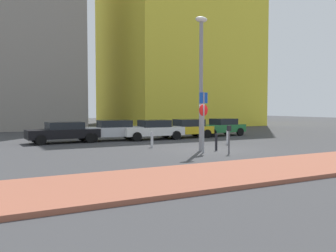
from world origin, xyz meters
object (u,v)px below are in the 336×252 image
object	(u,v)px
parked_car_white	(153,129)
traffic_bollard_mid	(228,137)
parking_meter	(229,136)
street_lamp	(201,73)
traffic_bollard_near	(152,140)
parked_car_yellow	(187,128)
parked_car_black	(63,132)
parked_car_green	(221,127)
traffic_bollard_far	(216,142)
parked_car_silver	(112,130)
parking_sign_post	(203,115)

from	to	relation	value
parked_car_white	traffic_bollard_mid	distance (m)	5.94
parking_meter	traffic_bollard_mid	xyz separation A→B (m)	(2.77, 3.75, -0.47)
parking_meter	street_lamp	xyz separation A→B (m)	(-0.53, 1.75, 3.25)
traffic_bollard_near	traffic_bollard_mid	distance (m)	4.97
parked_car_yellow	traffic_bollard_near	world-z (taller)	parked_car_yellow
parked_car_black	parked_car_green	world-z (taller)	parked_car_green
traffic_bollard_far	parked_car_green	bearing A→B (deg)	52.38
parked_car_silver	street_lamp	distance (m)	8.86
parked_car_green	traffic_bollard_mid	size ratio (longest dim) A/B	4.77
parked_car_green	traffic_bollard_far	size ratio (longest dim) A/B	4.73
parked_car_green	traffic_bollard_far	xyz separation A→B (m)	(-6.21, -8.06, -0.27)
street_lamp	traffic_bollard_far	distance (m)	3.82
parked_car_black	street_lamp	bearing A→B (deg)	-54.57
parking_meter	traffic_bollard_near	size ratio (longest dim) A/B	1.54
parked_car_white	traffic_bollard_far	distance (m)	7.58
parked_car_green	traffic_bollard_far	world-z (taller)	parked_car_green
parked_car_black	parked_car_white	bearing A→B (deg)	-4.95
traffic_bollard_near	traffic_bollard_mid	xyz separation A→B (m)	(4.92, -0.68, -0.01)
parked_car_green	parking_sign_post	size ratio (longest dim) A/B	1.38
parked_car_white	street_lamp	distance (m)	8.11
parked_car_silver	traffic_bollard_near	bearing A→B (deg)	-82.83
street_lamp	traffic_bollard_near	world-z (taller)	street_lamp
traffic_bollard_mid	parked_car_green	bearing A→B (deg)	57.22
parking_sign_post	traffic_bollard_far	distance (m)	1.95
traffic_bollard_far	parking_sign_post	bearing A→B (deg)	-157.76
parked_car_black	parked_car_silver	distance (m)	3.32
parked_car_yellow	traffic_bollard_mid	bearing A→B (deg)	-93.54
traffic_bollard_far	street_lamp	bearing A→B (deg)	162.72
street_lamp	traffic_bollard_mid	size ratio (longest dim) A/B	7.89
parked_car_yellow	parked_car_white	bearing A→B (deg)	-174.71
parked_car_yellow	parking_sign_post	world-z (taller)	parking_sign_post
traffic_bollard_mid	parked_car_white	bearing A→B (deg)	116.60
parked_car_yellow	street_lamp	size ratio (longest dim) A/B	0.57
traffic_bollard_near	traffic_bollard_far	size ratio (longest dim) A/B	1.02
traffic_bollard_mid	parking_meter	bearing A→B (deg)	-126.42
parked_car_white	parking_meter	distance (m)	9.07
parking_sign_post	traffic_bollard_far	size ratio (longest dim) A/B	3.43
street_lamp	traffic_bollard_far	bearing A→B (deg)	-17.28
parking_meter	traffic_bollard_mid	world-z (taller)	parking_meter
street_lamp	traffic_bollard_near	size ratio (longest dim) A/B	7.69
parked_car_yellow	parked_car_green	bearing A→B (deg)	3.54
parked_car_yellow	parking_sign_post	size ratio (longest dim) A/B	1.31
parked_car_black	parked_car_yellow	distance (m)	9.24
traffic_bollard_mid	parked_car_yellow	bearing A→B (deg)	86.46
parked_car_yellow	parked_car_green	size ratio (longest dim) A/B	0.95
parked_car_black	traffic_bollard_mid	distance (m)	10.64
street_lamp	parked_car_green	bearing A→B (deg)	47.95
parked_car_yellow	parking_meter	world-z (taller)	parking_meter
traffic_bollard_near	parking_meter	bearing A→B (deg)	-64.18
street_lamp	parking_meter	bearing A→B (deg)	-73.07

